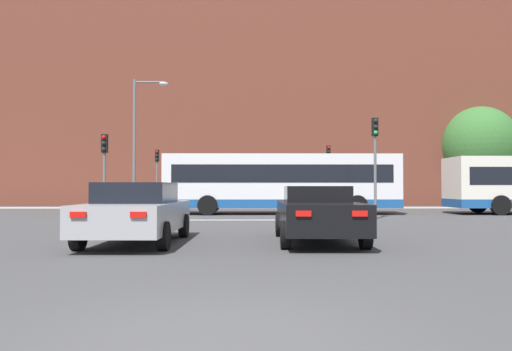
% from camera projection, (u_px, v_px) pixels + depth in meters
% --- Properties ---
extents(ground_plane, '(400.00, 400.00, 0.00)m').
position_uv_depth(ground_plane, '(211.00, 343.00, 4.39)').
color(ground_plane, '#3D3D3F').
extents(stop_line_strip, '(9.11, 0.30, 0.01)m').
position_uv_depth(stop_line_strip, '(242.00, 220.00, 21.12)').
color(stop_line_strip, silver).
rests_on(stop_line_strip, ground_plane).
extents(far_pavement, '(70.12, 2.50, 0.01)m').
position_uv_depth(far_pavement, '(246.00, 208.00, 34.17)').
color(far_pavement, '#A09B91').
rests_on(far_pavement, ground_plane).
extents(brick_civic_building, '(45.42, 10.80, 24.90)m').
position_uv_depth(brick_civic_building, '(228.00, 95.00, 43.09)').
color(brick_civic_building, brown).
rests_on(brick_civic_building, ground_plane).
extents(car_saloon_left, '(2.13, 4.83, 1.49)m').
position_uv_depth(car_saloon_left, '(137.00, 212.00, 12.29)').
color(car_saloon_left, '#9E9EA3').
rests_on(car_saloon_left, ground_plane).
extents(car_roadster_right, '(2.05, 4.83, 1.41)m').
position_uv_depth(car_roadster_right, '(317.00, 214.00, 12.59)').
color(car_roadster_right, black).
rests_on(car_roadster_right, ground_plane).
extents(bus_crossing_lead, '(12.07, 2.75, 3.08)m').
position_uv_depth(bus_crossing_lead, '(281.00, 182.00, 26.07)').
color(bus_crossing_lead, silver).
rests_on(bus_crossing_lead, ground_plane).
extents(traffic_light_far_left, '(0.26, 0.31, 3.97)m').
position_uv_depth(traffic_light_far_left, '(157.00, 169.00, 33.89)').
color(traffic_light_far_left, slate).
rests_on(traffic_light_far_left, ground_plane).
extents(traffic_light_near_right, '(0.26, 0.31, 4.44)m').
position_uv_depth(traffic_light_near_right, '(375.00, 151.00, 21.87)').
color(traffic_light_near_right, slate).
rests_on(traffic_light_near_right, ground_plane).
extents(traffic_light_far_right, '(0.26, 0.31, 4.23)m').
position_uv_depth(traffic_light_far_right, '(328.00, 166.00, 33.70)').
color(traffic_light_far_right, slate).
rests_on(traffic_light_far_right, ground_plane).
extents(traffic_light_near_left, '(0.26, 0.31, 3.68)m').
position_uv_depth(traffic_light_near_left, '(104.00, 162.00, 21.44)').
color(traffic_light_near_left, slate).
rests_on(traffic_light_near_left, ground_plane).
extents(street_lamp_junction, '(1.91, 0.36, 7.28)m').
position_uv_depth(street_lamp_junction, '(140.00, 132.00, 27.07)').
color(street_lamp_junction, slate).
rests_on(street_lamp_junction, ground_plane).
extents(pedestrian_waiting, '(0.44, 0.30, 1.71)m').
position_uv_depth(pedestrian_waiting, '(232.00, 193.00, 34.40)').
color(pedestrian_waiting, brown).
rests_on(pedestrian_waiting, ground_plane).
extents(pedestrian_walking_east, '(0.46, 0.37, 1.71)m').
position_uv_depth(pedestrian_walking_east, '(396.00, 193.00, 34.27)').
color(pedestrian_walking_east, black).
rests_on(pedestrian_walking_east, ground_plane).
extents(pedestrian_walking_west, '(0.42, 0.26, 1.69)m').
position_uv_depth(pedestrian_walking_west, '(122.00, 193.00, 34.19)').
color(pedestrian_walking_west, brown).
rests_on(pedestrian_walking_west, ground_plane).
extents(tree_by_building, '(5.68, 5.68, 7.54)m').
position_uv_depth(tree_by_building, '(480.00, 146.00, 37.86)').
color(tree_by_building, '#4C3823').
rests_on(tree_by_building, ground_plane).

